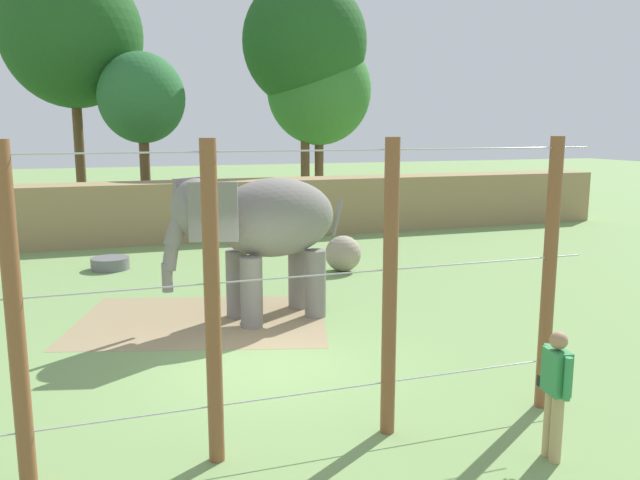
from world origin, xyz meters
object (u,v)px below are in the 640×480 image
at_px(elephant, 262,225).
at_px(zookeeper, 555,389).
at_px(enrichment_ball, 343,254).
at_px(water_tub, 110,263).

height_order(elephant, zookeeper, elephant).
relative_size(elephant, enrichment_ball, 3.99).
xyz_separation_m(elephant, enrichment_ball, (3.31, 3.78, -1.55)).
distance_m(enrichment_ball, water_tub, 6.88).
xyz_separation_m(elephant, water_tub, (-3.10, 6.25, -1.89)).
height_order(elephant, water_tub, elephant).
relative_size(elephant, water_tub, 3.80).
relative_size(zookeeper, water_tub, 1.52).
xyz_separation_m(enrichment_ball, zookeeper, (-1.29, -10.81, 0.40)).
bearing_deg(enrichment_ball, elephant, -131.24).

